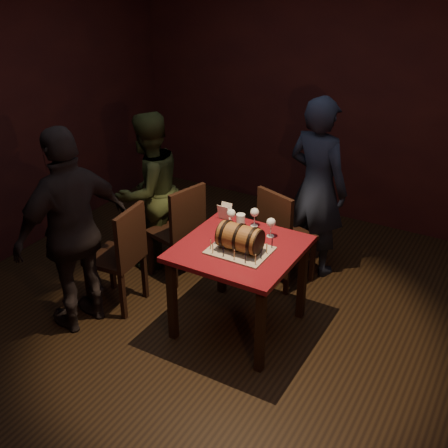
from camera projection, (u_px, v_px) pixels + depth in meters
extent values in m
plane|color=black|center=(229.00, 333.00, 4.53)|extent=(5.00, 5.00, 0.00)
cube|color=black|center=(348.00, 94.00, 5.81)|extent=(5.00, 0.04, 2.80)
cube|color=#550E16|center=(240.00, 249.00, 4.28)|extent=(0.90, 0.90, 0.04)
cube|color=black|center=(172.00, 300.00, 4.32)|extent=(0.06, 0.06, 0.71)
cube|color=black|center=(260.00, 331.00, 3.99)|extent=(0.06, 0.06, 0.71)
cube|color=black|center=(222.00, 257.00, 4.91)|extent=(0.06, 0.06, 0.71)
cube|color=black|center=(302.00, 280.00, 4.57)|extent=(0.06, 0.06, 0.71)
cube|color=gray|center=(240.00, 250.00, 4.20)|extent=(0.45, 0.35, 0.01)
cylinder|color=brown|center=(240.00, 238.00, 4.15)|extent=(0.30, 0.20, 0.20)
cylinder|color=black|center=(227.00, 234.00, 4.20)|extent=(0.02, 0.22, 0.22)
cylinder|color=black|center=(240.00, 238.00, 4.15)|extent=(0.02, 0.22, 0.22)
cylinder|color=black|center=(254.00, 241.00, 4.10)|extent=(0.02, 0.22, 0.22)
cylinder|color=black|center=(222.00, 233.00, 4.22)|extent=(0.01, 0.20, 0.20)
cylinder|color=black|center=(259.00, 243.00, 4.08)|extent=(0.01, 0.20, 0.20)
cylinder|color=black|center=(219.00, 232.00, 4.23)|extent=(0.04, 0.02, 0.02)
sphere|color=black|center=(217.00, 232.00, 4.24)|extent=(0.03, 0.03, 0.03)
cylinder|color=#DBC383|center=(213.00, 248.00, 4.14)|extent=(0.01, 0.01, 0.08)
cylinder|color=black|center=(213.00, 243.00, 4.12)|extent=(0.00, 0.00, 0.01)
cylinder|color=black|center=(223.00, 251.00, 4.10)|extent=(0.01, 0.01, 0.08)
cylinder|color=black|center=(223.00, 246.00, 4.08)|extent=(0.00, 0.00, 0.01)
cylinder|color=#DBC383|center=(234.00, 255.00, 4.06)|extent=(0.01, 0.01, 0.08)
cylinder|color=black|center=(234.00, 249.00, 4.04)|extent=(0.00, 0.00, 0.01)
cylinder|color=black|center=(245.00, 258.00, 4.02)|extent=(0.01, 0.01, 0.08)
cylinder|color=black|center=(245.00, 252.00, 4.00)|extent=(0.00, 0.00, 0.01)
cylinder|color=#DBC383|center=(255.00, 259.00, 4.00)|extent=(0.01, 0.01, 0.08)
cylinder|color=black|center=(256.00, 254.00, 3.98)|extent=(0.00, 0.00, 0.01)
cylinder|color=black|center=(261.00, 254.00, 4.07)|extent=(0.01, 0.01, 0.08)
cylinder|color=black|center=(261.00, 248.00, 4.05)|extent=(0.00, 0.00, 0.01)
cylinder|color=#DBC383|center=(267.00, 248.00, 4.14)|extent=(0.01, 0.01, 0.08)
cylinder|color=black|center=(267.00, 243.00, 4.12)|extent=(0.00, 0.00, 0.01)
cylinder|color=black|center=(272.00, 243.00, 4.21)|extent=(0.01, 0.01, 0.08)
cylinder|color=black|center=(272.00, 238.00, 4.19)|extent=(0.00, 0.00, 0.01)
cylinder|color=#DBC383|center=(261.00, 240.00, 4.25)|extent=(0.01, 0.01, 0.08)
cylinder|color=black|center=(261.00, 235.00, 4.23)|extent=(0.00, 0.00, 0.01)
cylinder|color=black|center=(251.00, 237.00, 4.29)|extent=(0.01, 0.01, 0.08)
cylinder|color=black|center=(251.00, 232.00, 4.27)|extent=(0.00, 0.00, 0.01)
cylinder|color=#DBC383|center=(240.00, 235.00, 4.33)|extent=(0.01, 0.01, 0.08)
cylinder|color=black|center=(240.00, 229.00, 4.31)|extent=(0.00, 0.00, 0.01)
cylinder|color=black|center=(230.00, 232.00, 4.37)|extent=(0.01, 0.01, 0.08)
cylinder|color=black|center=(230.00, 227.00, 4.35)|extent=(0.00, 0.00, 0.01)
cylinder|color=#DBC383|center=(223.00, 234.00, 4.33)|extent=(0.01, 0.01, 0.08)
cylinder|color=black|center=(223.00, 229.00, 4.31)|extent=(0.00, 0.00, 0.01)
cylinder|color=black|center=(217.00, 239.00, 4.26)|extent=(0.01, 0.01, 0.08)
cylinder|color=black|center=(217.00, 234.00, 4.24)|extent=(0.00, 0.00, 0.01)
cylinder|color=#DBC383|center=(211.00, 244.00, 4.19)|extent=(0.01, 0.01, 0.08)
cylinder|color=black|center=(211.00, 239.00, 4.17)|extent=(0.00, 0.00, 0.01)
cylinder|color=silver|center=(231.00, 227.00, 4.55)|extent=(0.06, 0.06, 0.01)
cylinder|color=silver|center=(231.00, 222.00, 4.53)|extent=(0.01, 0.01, 0.09)
sphere|color=silver|center=(231.00, 213.00, 4.49)|extent=(0.07, 0.07, 0.07)
sphere|color=#591114|center=(231.00, 214.00, 4.50)|extent=(0.05, 0.05, 0.05)
cylinder|color=silver|center=(254.00, 226.00, 4.57)|extent=(0.06, 0.06, 0.01)
cylinder|color=silver|center=(254.00, 221.00, 4.55)|extent=(0.01, 0.01, 0.09)
sphere|color=silver|center=(255.00, 212.00, 4.51)|extent=(0.07, 0.07, 0.07)
cylinder|color=silver|center=(270.00, 236.00, 4.41)|extent=(0.06, 0.06, 0.01)
cylinder|color=silver|center=(271.00, 231.00, 4.39)|extent=(0.01, 0.01, 0.09)
sphere|color=silver|center=(271.00, 222.00, 4.35)|extent=(0.07, 0.07, 0.07)
sphere|color=#BF594C|center=(271.00, 223.00, 4.36)|extent=(0.05, 0.05, 0.05)
cylinder|color=silver|center=(241.00, 223.00, 4.45)|extent=(0.07, 0.07, 0.15)
cylinder|color=#9E5414|center=(241.00, 225.00, 4.46)|extent=(0.06, 0.06, 0.11)
cylinder|color=white|center=(241.00, 217.00, 4.43)|extent=(0.06, 0.06, 0.02)
cube|color=black|center=(288.00, 237.00, 5.03)|extent=(0.51, 0.51, 0.04)
cube|color=black|center=(313.00, 260.00, 5.12)|extent=(0.04, 0.04, 0.43)
cube|color=black|center=(286.00, 246.00, 5.35)|extent=(0.04, 0.04, 0.43)
cube|color=black|center=(287.00, 273.00, 4.93)|extent=(0.04, 0.04, 0.43)
cube|color=black|center=(260.00, 258.00, 5.16)|extent=(0.04, 0.04, 0.43)
cube|color=black|center=(275.00, 218.00, 4.82)|extent=(0.39, 0.17, 0.46)
cube|color=black|center=(175.00, 232.00, 5.12)|extent=(0.49, 0.49, 0.04)
cube|color=black|center=(178.00, 242.00, 5.44)|extent=(0.04, 0.04, 0.43)
cube|color=black|center=(151.00, 254.00, 5.22)|extent=(0.04, 0.04, 0.43)
cube|color=black|center=(202.00, 254.00, 5.23)|extent=(0.04, 0.04, 0.43)
cube|color=black|center=(175.00, 268.00, 5.01)|extent=(0.04, 0.04, 0.43)
cube|color=black|center=(188.00, 213.00, 4.89)|extent=(0.14, 0.40, 0.46)
cube|color=black|center=(115.00, 258.00, 4.71)|extent=(0.44, 0.44, 0.04)
cube|color=black|center=(112.00, 268.00, 5.01)|extent=(0.04, 0.04, 0.43)
cube|color=black|center=(89.00, 287.00, 4.74)|extent=(0.04, 0.04, 0.43)
cube|color=black|center=(145.00, 276.00, 4.89)|extent=(0.04, 0.04, 0.43)
cube|color=black|center=(123.00, 296.00, 4.61)|extent=(0.04, 0.04, 0.43)
cube|color=black|center=(131.00, 236.00, 4.52)|extent=(0.08, 0.40, 0.46)
imported|color=black|center=(317.00, 187.00, 5.06)|extent=(0.69, 0.54, 1.67)
imported|color=#2F381C|center=(149.00, 191.00, 5.20)|extent=(0.70, 0.83, 1.49)
imported|color=black|center=(73.00, 231.00, 4.30)|extent=(0.63, 1.05, 1.67)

